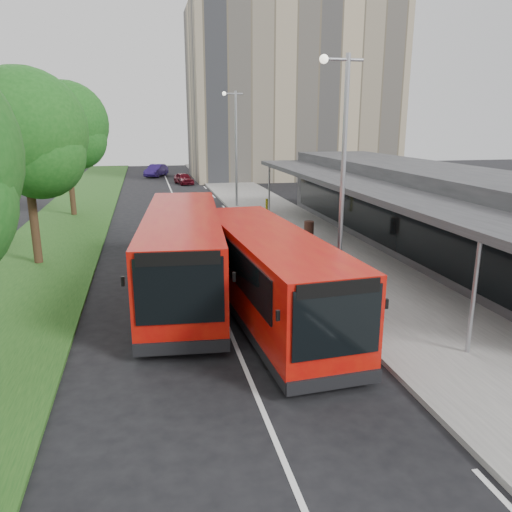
{
  "coord_description": "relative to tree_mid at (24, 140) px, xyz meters",
  "views": [
    {
      "loc": [
        -2.21,
        -13.65,
        6.07
      ],
      "look_at": [
        1.44,
        2.9,
        1.5
      ],
      "focal_mm": 35.0,
      "sensor_mm": 36.0,
      "label": 1
    }
  ],
  "objects": [
    {
      "name": "bus_second",
      "position": [
        5.96,
        -5.45,
        -3.81
      ],
      "size": [
        3.63,
        10.79,
        3.0
      ],
      "rotation": [
        0.0,
        0.0,
        -0.09
      ],
      "color": "#AF1709",
      "rests_on": "ground"
    },
    {
      "name": "station_building",
      "position": [
        17.87,
        -1.05,
        -3.31
      ],
      "size": [
        7.7,
        26.0,
        4.0
      ],
      "color": "#2A2A2C",
      "rests_on": "ground"
    },
    {
      "name": "car_far",
      "position": [
        6.04,
        36.11,
        -4.66
      ],
      "size": [
        2.95,
        4.43,
        1.38
      ],
      "primitive_type": "imported",
      "rotation": [
        0.0,
        0.0,
        -0.39
      ],
      "color": "navy",
      "rests_on": "ground"
    },
    {
      "name": "litter_bin",
      "position": [
        13.01,
        1.65,
        -4.75
      ],
      "size": [
        0.65,
        0.65,
        0.91
      ],
      "primitive_type": "cylinder",
      "rotation": [
        0.0,
        0.0,
        0.36
      ],
      "color": "#351D15",
      "rests_on": "pavement"
    },
    {
      "name": "lane_centre_line",
      "position": [
        7.01,
        5.95,
        -5.35
      ],
      "size": [
        0.12,
        70.0,
        0.01
      ],
      "primitive_type": "cube",
      "color": "silver",
      "rests_on": "ground"
    },
    {
      "name": "pavement",
      "position": [
        13.01,
        10.95,
        -5.28
      ],
      "size": [
        5.0,
        80.0,
        0.15
      ],
      "primitive_type": "cube",
      "color": "slate",
      "rests_on": "ground"
    },
    {
      "name": "office_block",
      "position": [
        21.01,
        32.95,
        3.65
      ],
      "size": [
        22.0,
        12.0,
        18.0
      ],
      "primitive_type": "cube",
      "color": "tan",
      "rests_on": "ground"
    },
    {
      "name": "bus_main",
      "position": [
        8.42,
        -8.27,
        -3.92
      ],
      "size": [
        3.14,
        10.03,
        2.8
      ],
      "rotation": [
        0.0,
        0.0,
        0.06
      ],
      "color": "#AF1709",
      "rests_on": "ground"
    },
    {
      "name": "lamp_post_far",
      "position": [
        11.13,
        12.95,
        -0.63
      ],
      "size": [
        1.44,
        0.28,
        8.0
      ],
      "color": "#96989E",
      "rests_on": "pavement"
    },
    {
      "name": "bollard",
      "position": [
        12.49,
        8.9,
        -4.68
      ],
      "size": [
        0.2,
        0.2,
        1.05
      ],
      "primitive_type": "cylinder",
      "rotation": [
        0.0,
        0.0,
        -0.24
      ],
      "color": "yellow",
      "rests_on": "pavement"
    },
    {
      "name": "car_near",
      "position": [
        8.54,
        27.98,
        -4.78
      ],
      "size": [
        2.05,
        3.57,
        1.14
      ],
      "primitive_type": "imported",
      "rotation": [
        0.0,
        0.0,
        0.22
      ],
      "color": "#4F0B16",
      "rests_on": "ground"
    },
    {
      "name": "tree_mid",
      "position": [
        0.0,
        0.0,
        0.0
      ],
      "size": [
        5.16,
        5.16,
        8.29
      ],
      "color": "#382216",
      "rests_on": "ground"
    },
    {
      "name": "lamp_post_near",
      "position": [
        11.13,
        -7.05,
        -0.63
      ],
      "size": [
        1.44,
        0.28,
        8.0
      ],
      "color": "#96989E",
      "rests_on": "pavement"
    },
    {
      "name": "kerb_dashes",
      "position": [
        10.31,
        9.95,
        -5.35
      ],
      "size": [
        0.12,
        56.0,
        0.01
      ],
      "color": "silver",
      "rests_on": "ground"
    },
    {
      "name": "ground",
      "position": [
        7.01,
        -9.05,
        -5.35
      ],
      "size": [
        120.0,
        120.0,
        0.0
      ],
      "primitive_type": "plane",
      "color": "black",
      "rests_on": "ground"
    },
    {
      "name": "grass_verge",
      "position": [
        0.01,
        10.95,
        -5.3
      ],
      "size": [
        5.0,
        80.0,
        0.1
      ],
      "primitive_type": "cube",
      "color": "#184215",
      "rests_on": "ground"
    },
    {
      "name": "tree_far",
      "position": [
        -0.0,
        12.0,
        0.23
      ],
      "size": [
        5.37,
        5.37,
        8.64
      ],
      "color": "#382216",
      "rests_on": "ground"
    }
  ]
}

